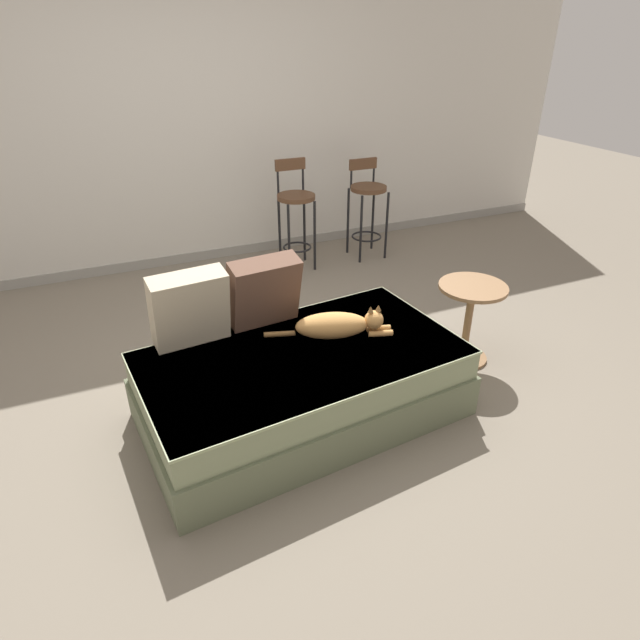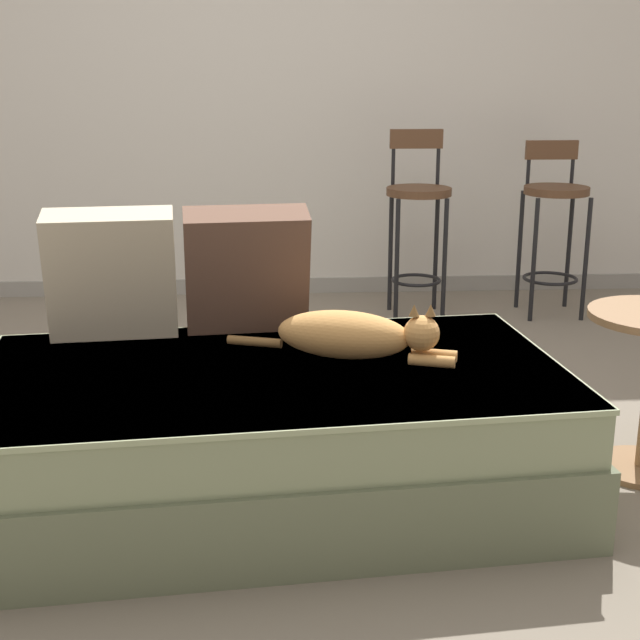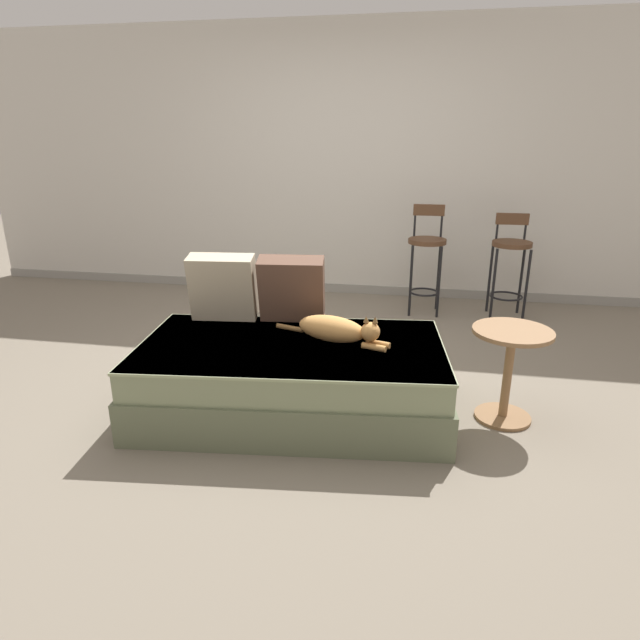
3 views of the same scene
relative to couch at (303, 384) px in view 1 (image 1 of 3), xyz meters
The scene contains 10 objects.
ground_plane 0.46m from the couch, 90.00° to the left, with size 16.00×16.00×0.00m, color slate.
wall_back_panel 2.86m from the couch, 90.00° to the left, with size 8.00×0.10×2.60m, color silver.
wall_baseboard_trim 2.60m from the couch, 90.00° to the left, with size 8.00×0.02×0.09m, color gray.
couch is the anchor object (origin of this frame).
throw_pillow_corner 0.76m from the couch, 146.89° to the left, with size 0.44×0.26×0.43m.
throw_pillow_middle 0.58m from the couch, 102.21° to the left, with size 0.43×0.28×0.43m.
cat 0.39m from the couch, 17.73° to the left, with size 0.72×0.31×0.19m.
bar_stool_near_window 2.25m from the couch, 69.59° to the left, with size 0.34×0.34×0.98m.
bar_stool_by_doorway 2.59m from the couch, 54.12° to the left, with size 0.34×0.34×0.92m.
side_table 1.25m from the couch, ahead, with size 0.44×0.44×0.55m.
Camera 1 is at (-0.90, -2.72, 2.01)m, focal length 30.00 mm.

